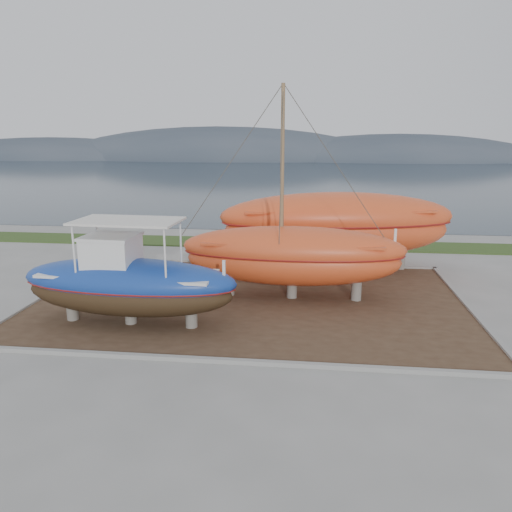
% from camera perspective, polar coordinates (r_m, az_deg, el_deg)
% --- Properties ---
extents(ground, '(140.00, 140.00, 0.00)m').
position_cam_1_polar(ground, '(18.01, -2.34, -9.23)').
color(ground, gray).
rests_on(ground, ground).
extents(dirt_patch, '(18.00, 12.00, 0.06)m').
position_cam_1_polar(dirt_patch, '(21.70, -0.69, -5.05)').
color(dirt_patch, '#422D1E').
rests_on(dirt_patch, ground).
extents(curb_frame, '(18.60, 12.60, 0.15)m').
position_cam_1_polar(curb_frame, '(21.68, -0.69, -4.94)').
color(curb_frame, gray).
rests_on(curb_frame, ground).
extents(grass_strip, '(44.00, 3.00, 0.08)m').
position_cam_1_polar(grass_strip, '(32.73, 1.90, 1.45)').
color(grass_strip, '#284219').
rests_on(grass_strip, ground).
extents(sea, '(260.00, 100.00, 0.04)m').
position_cam_1_polar(sea, '(86.69, 4.99, 9.12)').
color(sea, '#1A2935').
rests_on(sea, ground).
extents(mountain_ridge, '(200.00, 36.00, 20.00)m').
position_cam_1_polar(mountain_ridge, '(141.56, 5.72, 10.91)').
color(mountain_ridge, '#333D49').
rests_on(mountain_ridge, ground).
extents(blue_caique, '(8.33, 2.94, 3.96)m').
position_cam_1_polar(blue_caique, '(19.05, -14.41, -1.87)').
color(blue_caique, '#183C97').
rests_on(blue_caique, dirt_patch).
extents(white_dinghy, '(4.05, 1.74, 1.19)m').
position_cam_1_polar(white_dinghy, '(24.40, -14.88, -1.84)').
color(white_dinghy, white).
rests_on(white_dinghy, dirt_patch).
extents(orange_sailboat, '(9.63, 2.90, 8.94)m').
position_cam_1_polar(orange_sailboat, '(21.02, 4.31, 6.91)').
color(orange_sailboat, '#D44A20').
rests_on(orange_sailboat, dirt_patch).
extents(orange_bare_hull, '(12.52, 5.48, 3.97)m').
position_cam_1_polar(orange_bare_hull, '(26.26, 9.18, 2.66)').
color(orange_bare_hull, '#D44A20').
rests_on(orange_bare_hull, dirt_patch).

